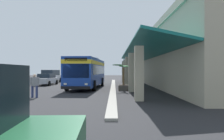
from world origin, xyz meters
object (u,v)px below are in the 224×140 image
Objects in this scene: parked_suv_white at (51,76)px; parked_sedan_silver at (46,79)px; transit_bus at (88,71)px; pedestrian at (35,84)px; potted_palm at (123,84)px.

parked_sedan_silver is at bearing 10.12° from parked_suv_white.
transit_bus is 2.53× the size of parked_sedan_silver.
pedestrian is at bearing -16.79° from transit_bus.
parked_sedan_silver is 12.18m from potted_palm.
transit_bus reaches higher than parked_suv_white.
potted_palm is (3.14, 3.77, -1.22)m from transit_bus.
pedestrian reaches higher than parked_sedan_silver.
parked_suv_white is at bearing -140.15° from potted_palm.
potted_palm is (7.47, 9.62, -0.12)m from parked_sedan_silver.
parked_suv_white is 16.45m from potted_palm.
parked_suv_white reaches higher than parked_sedan_silver.
transit_bus is at bearing 53.45° from parked_sedan_silver.
pedestrian is at bearing 12.78° from parked_suv_white.
potted_palm is at bearing 131.07° from pedestrian.
parked_sedan_silver is at bearing -127.85° from potted_palm.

